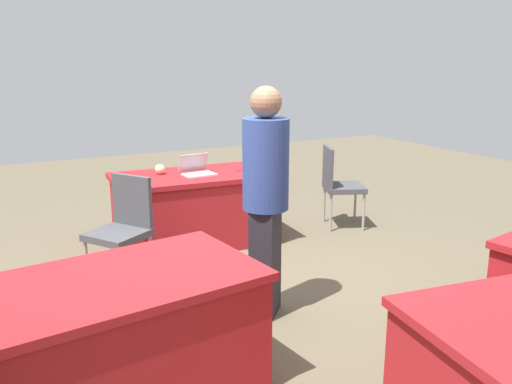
{
  "coord_description": "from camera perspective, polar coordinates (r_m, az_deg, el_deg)",
  "views": [
    {
      "loc": [
        1.85,
        3.61,
        1.92
      ],
      "look_at": [
        -0.04,
        -0.0,
        0.9
      ],
      "focal_mm": 37.46,
      "sensor_mm": 36.0,
      "label": 1
    }
  ],
  "objects": [
    {
      "name": "person_presenter",
      "position": [
        3.92,
        1.03,
        0.06
      ],
      "size": [
        0.48,
        0.48,
        1.74
      ],
      "rotation": [
        0.0,
        0.0,
        3.93
      ],
      "color": "#26262D",
      "rests_on": "ground"
    },
    {
      "name": "yarn_ball",
      "position": [
        5.62,
        -10.22,
        2.41
      ],
      "size": [
        0.1,
        0.1,
        0.1
      ],
      "primitive_type": "sphere",
      "color": "beige",
      "rests_on": "table_foreground"
    },
    {
      "name": "chair_near_front",
      "position": [
        6.25,
        8.78,
        1.11
      ],
      "size": [
        0.58,
        0.58,
        0.95
      ],
      "rotation": [
        0.0,
        0.0,
        1.16
      ],
      "color": "#9E9993",
      "rests_on": "ground"
    },
    {
      "name": "scissors_red",
      "position": [
        5.71,
        -1.14,
        2.33
      ],
      "size": [
        0.18,
        0.11,
        0.01
      ],
      "primitive_type": "cube",
      "rotation": [
        0.0,
        0.0,
        2.67
      ],
      "color": "red",
      "rests_on": "table_foreground"
    },
    {
      "name": "chair_tucked_left",
      "position": [
        4.73,
        -14.01,
        -3.36
      ],
      "size": [
        0.61,
        0.61,
        0.95
      ],
      "rotation": [
        0.0,
        0.0,
        -0.99
      ],
      "color": "#9E9993",
      "rests_on": "ground"
    },
    {
      "name": "ground_plane",
      "position": [
        4.49,
        -0.48,
        -11.29
      ],
      "size": [
        14.4,
        14.4,
        0.0
      ],
      "primitive_type": "plane",
      "color": "brown"
    },
    {
      "name": "table_foreground",
      "position": [
        5.69,
        -6.47,
        -1.75
      ],
      "size": [
        1.74,
        0.99,
        0.76
      ],
      "rotation": [
        0.0,
        0.0,
        -0.07
      ],
      "color": "#AD1E23",
      "rests_on": "ground"
    },
    {
      "name": "table_back_left",
      "position": [
        3.2,
        -15.6,
        -15.31
      ],
      "size": [
        1.81,
        1.11,
        0.76
      ],
      "rotation": [
        0.0,
        0.0,
        0.13
      ],
      "color": "#AD1E23",
      "rests_on": "ground"
    },
    {
      "name": "laptop_silver",
      "position": [
        5.55,
        -6.28,
        2.27
      ],
      "size": [
        0.34,
        0.31,
        0.21
      ],
      "rotation": [
        0.0,
        0.0,
        0.07
      ],
      "color": "silver",
      "rests_on": "table_foreground"
    }
  ]
}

